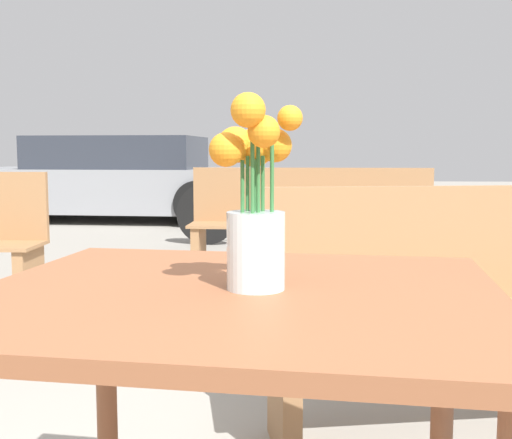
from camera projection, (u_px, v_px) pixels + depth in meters
table_front at (237, 345)px, 1.14m from camera, size 0.99×0.90×0.73m
flower_vase at (255, 207)px, 1.11m from camera, size 0.16×0.16×0.34m
bench_near at (470, 304)px, 2.19m from camera, size 1.48×0.64×0.85m
bench_middle at (311, 221)px, 4.65m from camera, size 1.76×0.38×0.85m
bicycle at (251, 213)px, 6.59m from camera, size 1.57×0.44×0.74m
parked_car at (120, 180)px, 9.07m from camera, size 4.17×1.86×1.17m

